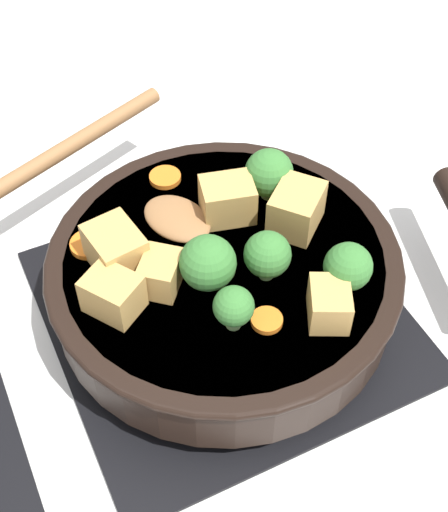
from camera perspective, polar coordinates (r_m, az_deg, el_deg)
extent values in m
plane|color=silver|center=(0.67, 0.00, -4.62)|extent=(2.40, 2.40, 0.00)
cube|color=black|center=(0.67, 0.00, -4.41)|extent=(0.31, 0.31, 0.01)
torus|color=black|center=(0.65, 0.00, -3.57)|extent=(0.24, 0.24, 0.01)
cube|color=black|center=(0.65, 0.00, -3.57)|extent=(0.01, 0.23, 0.01)
cube|color=black|center=(0.65, 0.00, -3.57)|extent=(0.23, 0.01, 0.01)
cylinder|color=black|center=(0.63, 0.00, -1.68)|extent=(0.30, 0.30, 0.06)
cylinder|color=brown|center=(0.62, 0.00, -1.44)|extent=(0.27, 0.27, 0.05)
torus|color=black|center=(0.61, 0.00, -0.25)|extent=(0.31, 0.31, 0.01)
ellipsoid|color=olive|center=(0.63, -3.76, 3.01)|extent=(0.08, 0.07, 0.01)
cylinder|color=olive|center=(0.71, -12.12, 8.65)|extent=(0.10, 0.21, 0.02)
cube|color=tan|center=(0.56, 8.42, -3.82)|extent=(0.05, 0.05, 0.03)
cube|color=tan|center=(0.58, -5.10, -1.37)|extent=(0.05, 0.05, 0.03)
cube|color=tan|center=(0.62, 5.81, 3.78)|extent=(0.06, 0.06, 0.04)
cube|color=tan|center=(0.59, -8.65, 0.48)|extent=(0.05, 0.05, 0.04)
cube|color=tan|center=(0.63, 0.28, 4.52)|extent=(0.05, 0.05, 0.04)
cube|color=tan|center=(0.57, -8.89, -3.03)|extent=(0.05, 0.05, 0.03)
cylinder|color=#709956|center=(0.59, 3.41, -1.21)|extent=(0.01, 0.01, 0.01)
sphere|color=#387533|center=(0.57, 3.50, 0.13)|extent=(0.04, 0.04, 0.04)
cylinder|color=#709956|center=(0.65, 3.52, 5.19)|extent=(0.01, 0.01, 0.01)
sphere|color=#387533|center=(0.64, 3.61, 6.65)|extent=(0.04, 0.04, 0.04)
cylinder|color=#709956|center=(0.58, -1.26, -2.06)|extent=(0.01, 0.01, 0.01)
sphere|color=#387533|center=(0.56, -1.30, -0.55)|extent=(0.05, 0.05, 0.05)
cylinder|color=#709956|center=(0.56, 0.76, -5.17)|extent=(0.01, 0.01, 0.01)
sphere|color=#387533|center=(0.54, 0.78, -4.04)|extent=(0.03, 0.03, 0.03)
cylinder|color=#709956|center=(0.59, 9.64, -2.16)|extent=(0.01, 0.01, 0.01)
sphere|color=#387533|center=(0.57, 9.90, -0.84)|extent=(0.04, 0.04, 0.04)
cylinder|color=orange|center=(0.56, 3.81, -5.01)|extent=(0.03, 0.03, 0.01)
cylinder|color=orange|center=(0.62, -10.72, 0.94)|extent=(0.03, 0.03, 0.01)
cylinder|color=orange|center=(0.67, -4.74, 6.29)|extent=(0.03, 0.03, 0.01)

